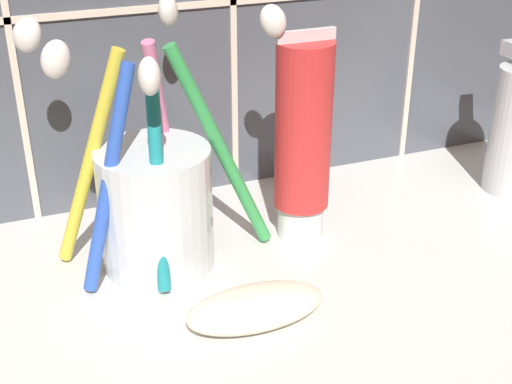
% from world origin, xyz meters
% --- Properties ---
extents(sink_counter, '(0.66, 0.32, 0.02)m').
position_xyz_m(sink_counter, '(0.00, 0.00, 0.01)').
color(sink_counter, silver).
rests_on(sink_counter, ground).
extents(toothbrush_cup, '(0.18, 0.12, 0.18)m').
position_xyz_m(toothbrush_cup, '(-0.08, 0.06, 0.07)').
color(toothbrush_cup, silver).
rests_on(toothbrush_cup, sink_counter).
extents(toothpaste_tube, '(0.04, 0.04, 0.16)m').
position_xyz_m(toothpaste_tube, '(0.03, 0.06, 0.10)').
color(toothpaste_tube, white).
rests_on(toothpaste_tube, sink_counter).
extents(soap_bar, '(0.09, 0.04, 0.02)m').
position_xyz_m(soap_bar, '(-0.04, -0.03, 0.03)').
color(soap_bar, silver).
rests_on(soap_bar, sink_counter).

